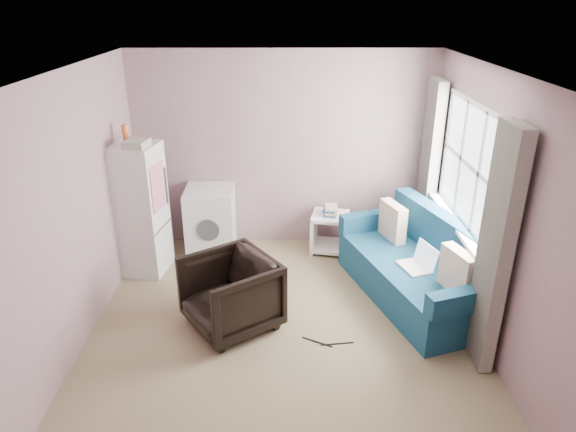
# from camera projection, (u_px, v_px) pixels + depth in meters

# --- Properties ---
(room) EXTENTS (3.84, 4.24, 2.54)m
(room) POSITION_uv_depth(u_px,v_px,m) (285.00, 216.00, 4.58)
(room) COLOR #877758
(room) RESTS_ON ground
(armchair) EXTENTS (1.07, 1.08, 0.82)m
(armchair) POSITION_uv_depth(u_px,v_px,m) (230.00, 290.00, 5.03)
(armchair) COLOR black
(armchair) RESTS_ON ground
(fridge) EXTENTS (0.62, 0.61, 1.77)m
(fridge) POSITION_uv_depth(u_px,v_px,m) (139.00, 209.00, 5.95)
(fridge) COLOR silver
(fridge) RESTS_ON ground
(washing_machine) EXTENTS (0.61, 0.62, 0.85)m
(washing_machine) POSITION_uv_depth(u_px,v_px,m) (211.00, 219.00, 6.53)
(washing_machine) COLOR silver
(washing_machine) RESTS_ON ground
(side_table) EXTENTS (0.54, 0.54, 0.62)m
(side_table) POSITION_uv_depth(u_px,v_px,m) (330.00, 230.00, 6.60)
(side_table) COLOR white
(side_table) RESTS_ON ground
(sofa) EXTENTS (1.51, 2.21, 0.90)m
(sofa) POSITION_uv_depth(u_px,v_px,m) (420.00, 270.00, 5.57)
(sofa) COLOR navy
(sofa) RESTS_ON ground
(window_dressing) EXTENTS (0.17, 2.62, 2.18)m
(window_dressing) POSITION_uv_depth(u_px,v_px,m) (456.00, 202.00, 5.29)
(window_dressing) COLOR white
(window_dressing) RESTS_ON ground
(floor_cables) EXTENTS (0.49, 0.16, 0.01)m
(floor_cables) POSITION_uv_depth(u_px,v_px,m) (327.00, 343.00, 4.92)
(floor_cables) COLOR black
(floor_cables) RESTS_ON ground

